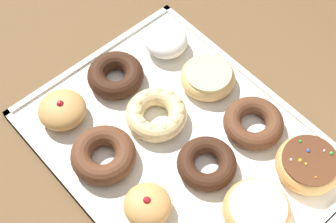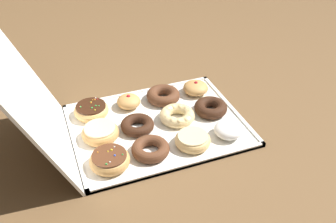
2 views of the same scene
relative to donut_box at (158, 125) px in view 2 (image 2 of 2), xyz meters
name	(u,v)px [view 2 (image 2 of 2)]	position (x,y,z in m)	size (l,w,h in m)	color
ground_plane	(158,127)	(0.00, 0.00, -0.01)	(3.00, 3.00, 0.00)	brown
donut_box	(158,125)	(0.00, 0.00, 0.00)	(0.43, 0.55, 0.01)	white
box_lid_open	(19,85)	(0.00, 0.38, 0.24)	(0.43, 0.53, 0.01)	white
powdered_filled_donut_0	(228,130)	(-0.13, -0.19, 0.03)	(0.09, 0.09, 0.05)	white
chocolate_cake_ring_donut_1	(211,108)	(0.00, -0.19, 0.02)	(0.11, 0.11, 0.04)	#381E11
jelly_filled_donut_2	(196,88)	(0.13, -0.19, 0.03)	(0.09, 0.09, 0.05)	tan
glazed_ring_donut_3	(193,140)	(-0.13, -0.07, 0.02)	(0.11, 0.11, 0.04)	#E5B770
cruller_donut_4	(178,116)	(0.00, -0.07, 0.02)	(0.12, 0.12, 0.04)	#EACC8C
chocolate_cake_ring_donut_5	(163,95)	(0.13, -0.07, 0.02)	(0.12, 0.12, 0.04)	#59331E
chocolate_cake_ring_donut_6	(150,149)	(-0.12, 0.07, 0.02)	(0.11, 0.11, 0.03)	#59331E
chocolate_cake_ring_donut_7	(138,126)	(0.00, 0.07, 0.02)	(0.11, 0.11, 0.03)	#381E11
jelly_filled_donut_8	(129,101)	(0.13, 0.06, 0.03)	(0.08, 0.08, 0.05)	tan
sprinkle_donut_9	(110,160)	(-0.13, 0.19, 0.03)	(0.12, 0.12, 0.04)	tan
glazed_ring_donut_10	(100,131)	(0.00, 0.19, 0.03)	(0.12, 0.12, 0.04)	tan
sprinkle_donut_11	(91,110)	(0.13, 0.19, 0.03)	(0.12, 0.12, 0.04)	tan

